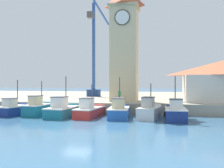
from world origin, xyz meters
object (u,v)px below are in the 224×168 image
fishing_boat_mid_left (90,111)px  fishing_boat_right_inner (175,113)px  fishing_boat_left_inner (63,110)px  fishing_boat_left_outer (39,108)px  fishing_boat_far_left (14,109)px  port_crane_near (94,60)px  clock_tower (124,41)px  dock_worker_near_tower (120,96)px  fishing_boat_center (119,111)px  fishing_boat_mid_right (150,111)px

fishing_boat_mid_left → fishing_boat_right_inner: size_ratio=1.18×
fishing_boat_left_inner → fishing_boat_right_inner: size_ratio=1.21×
fishing_boat_left_outer → fishing_boat_right_inner: bearing=-4.1°
fishing_boat_far_left → fishing_boat_left_outer: fishing_boat_far_left is taller
fishing_boat_far_left → port_crane_near: bearing=75.9°
fishing_boat_far_left → fishing_boat_left_outer: bearing=10.2°
clock_tower → dock_worker_near_tower: 7.76m
fishing_boat_left_inner → fishing_boat_mid_left: bearing=6.9°
fishing_boat_center → clock_tower: clock_tower is taller
fishing_boat_mid_left → fishing_boat_right_inner: bearing=-4.2°
dock_worker_near_tower → fishing_boat_right_inner: bearing=-34.2°
fishing_boat_far_left → fishing_boat_right_inner: 17.62m
fishing_boat_far_left → port_crane_near: size_ratio=0.26×
fishing_boat_mid_right → clock_tower: clock_tower is taller
fishing_boat_far_left → clock_tower: 15.86m
fishing_boat_left_outer → fishing_boat_left_inner: bearing=-13.4°
fishing_boat_left_inner → fishing_boat_mid_left: size_ratio=1.03×
clock_tower → fishing_boat_far_left: bearing=-148.2°
fishing_boat_left_inner → port_crane_near: port_crane_near is taller
fishing_boat_center → port_crane_near: bearing=113.0°
fishing_boat_far_left → fishing_boat_mid_right: bearing=1.0°
dock_worker_near_tower → port_crane_near: bearing=116.3°
fishing_boat_left_inner → dock_worker_near_tower: fishing_boat_left_inner is taller
fishing_boat_left_inner → fishing_boat_mid_right: (9.15, 0.53, 0.03)m
fishing_boat_center → fishing_boat_left_inner: bearing=-177.0°
fishing_boat_right_inner → clock_tower: size_ratio=0.27×
fishing_boat_mid_left → fishing_boat_mid_right: bearing=1.7°
fishing_boat_mid_left → dock_worker_near_tower: bearing=53.9°
fishing_boat_center → clock_tower: (-0.52, 7.03, 8.37)m
port_crane_near → fishing_boat_left_inner: bearing=-85.3°
fishing_boat_far_left → fishing_boat_right_inner: fishing_boat_right_inner is taller
fishing_boat_left_outer → fishing_boat_right_inner: (14.85, -1.06, -0.04)m
fishing_boat_left_outer → port_crane_near: 18.62m
fishing_boat_left_inner → fishing_boat_center: size_ratio=1.10×
fishing_boat_left_outer → fishing_boat_center: fishing_boat_center is taller
fishing_boat_mid_right → port_crane_near: size_ratio=0.26×
port_crane_near → dock_worker_near_tower: size_ratio=10.50×
fishing_boat_mid_right → dock_worker_near_tower: fishing_boat_mid_right is taller
fishing_boat_left_outer → fishing_boat_mid_right: 12.31m
clock_tower → port_crane_near: (-6.99, 10.64, -1.44)m
fishing_boat_right_inner → clock_tower: (-6.17, 7.64, 8.34)m
fishing_boat_right_inner → fishing_boat_center: bearing=173.8°
fishing_boat_mid_left → fishing_boat_mid_right: 6.30m
fishing_boat_mid_right → dock_worker_near_tower: 5.19m
fishing_boat_left_outer → fishing_boat_center: 9.21m
fishing_boat_center → port_crane_near: size_ratio=0.29×
fishing_boat_left_inner → port_crane_near: bearing=94.7°
fishing_boat_mid_left → port_crane_near: port_crane_near is taller
port_crane_near → fishing_boat_mid_right: bearing=-58.7°
fishing_boat_far_left → clock_tower: size_ratio=0.27×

